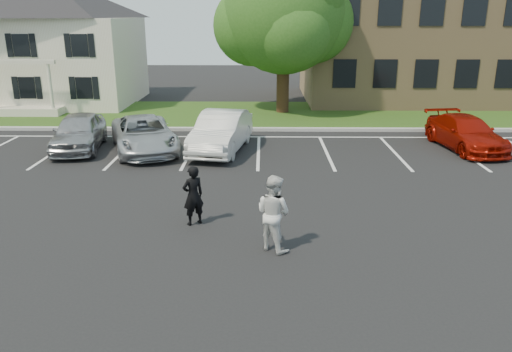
{
  "coord_description": "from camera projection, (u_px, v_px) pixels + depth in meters",
  "views": [
    {
      "loc": [
        0.18,
        -11.8,
        5.41
      ],
      "look_at": [
        0.0,
        1.0,
        1.25
      ],
      "focal_mm": 35.0,
      "sensor_mm": 36.0,
      "label": 1
    }
  ],
  "objects": [
    {
      "name": "ground_plane",
      "position": [
        255.0,
        234.0,
        12.89
      ],
      "size": [
        90.0,
        90.0,
        0.0
      ],
      "primitive_type": "plane",
      "color": "black",
      "rests_on": "ground"
    },
    {
      "name": "car_silver_west",
      "position": [
        79.0,
        132.0,
        20.73
      ],
      "size": [
        2.38,
        4.64,
        1.51
      ],
      "primitive_type": "imported",
      "rotation": [
        0.0,
        0.0,
        0.14
      ],
      "color": "#A4A4A9",
      "rests_on": "ground"
    },
    {
      "name": "man_white_shirt",
      "position": [
        273.0,
        213.0,
        11.8
      ],
      "size": [
        1.15,
        1.12,
        1.86
      ],
      "primitive_type": "imported",
      "rotation": [
        0.0,
        0.0,
        2.44
      ],
      "color": "silver",
      "rests_on": "ground"
    },
    {
      "name": "tree",
      "position": [
        285.0,
        15.0,
        27.12
      ],
      "size": [
        7.8,
        7.2,
        8.8
      ],
      "color": "black",
      "rests_on": "ground"
    },
    {
      "name": "stall_lines",
      "position": [
        291.0,
        146.0,
        21.38
      ],
      "size": [
        34.0,
        5.36,
        0.01
      ],
      "color": "silver",
      "rests_on": "ground"
    },
    {
      "name": "man_black_suit",
      "position": [
        193.0,
        196.0,
        13.25
      ],
      "size": [
        0.71,
        0.66,
        1.64
      ],
      "primitive_type": "imported",
      "rotation": [
        0.0,
        0.0,
        3.73
      ],
      "color": "black",
      "rests_on": "ground"
    },
    {
      "name": "car_silver_minivan",
      "position": [
        144.0,
        134.0,
        20.47
      ],
      "size": [
        3.92,
        5.57,
        1.41
      ],
      "primitive_type": "imported",
      "rotation": [
        0.0,
        0.0,
        0.34
      ],
      "color": "#ADB0B5",
      "rests_on": "ground"
    },
    {
      "name": "office_building",
      "position": [
        476.0,
        35.0,
        32.33
      ],
      "size": [
        22.4,
        10.4,
        8.3
      ],
      "color": "#A48457",
      "rests_on": "ground"
    },
    {
      "name": "house",
      "position": [
        51.0,
        41.0,
        30.88
      ],
      "size": [
        10.3,
        9.22,
        7.6
      ],
      "color": "beige",
      "rests_on": "ground"
    },
    {
      "name": "car_red_compact",
      "position": [
        466.0,
        133.0,
        20.86
      ],
      "size": [
        2.53,
        4.88,
        1.35
      ],
      "primitive_type": "imported",
      "rotation": [
        0.0,
        0.0,
        0.14
      ],
      "color": "#8F1004",
      "rests_on": "ground"
    },
    {
      "name": "grass_strip",
      "position": [
        260.0,
        114.0,
        28.09
      ],
      "size": [
        44.0,
        8.0,
        0.08
      ],
      "primitive_type": "cube",
      "color": "#27461A",
      "rests_on": "ground"
    },
    {
      "name": "curb",
      "position": [
        259.0,
        129.0,
        24.28
      ],
      "size": [
        40.0,
        0.3,
        0.15
      ],
      "primitive_type": "cube",
      "color": "gray",
      "rests_on": "ground"
    },
    {
      "name": "car_white_sedan",
      "position": [
        221.0,
        132.0,
        20.5
      ],
      "size": [
        2.49,
        5.11,
        1.61
      ],
      "primitive_type": "imported",
      "rotation": [
        0.0,
        0.0,
        -0.17
      ],
      "color": "silver",
      "rests_on": "ground"
    }
  ]
}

